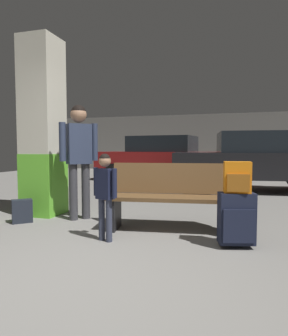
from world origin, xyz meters
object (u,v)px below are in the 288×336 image
backpack_bright (237,178)px  suitcase (237,219)px  parked_car_near (256,160)px  parked_car_far (160,157)px  bench (169,197)px  child (105,187)px  backpack_dark_floor (22,211)px  structural_pillar (43,128)px  adult (79,149)px

backpack_bright → suitcase: bearing=34.8°
parked_car_near → parked_car_far: bearing=149.0°
bench → parked_car_far: bearing=104.3°
bench → parked_car_near: parked_car_near is taller
child → parked_car_near: parked_car_near is taller
child → parked_car_far: bearing=97.8°
bench → suitcase: bearing=-30.9°
backpack_bright → parked_car_near: size_ratio=0.08×
suitcase → backpack_dark_floor: suitcase is taller
structural_pillar → adult: (0.74, -0.16, -0.34)m
suitcase → child: (-1.47, -0.18, 0.31)m
suitcase → parked_car_far: size_ratio=0.14×
bench → child: size_ratio=1.61×
structural_pillar → adult: 0.83m
parked_car_far → bench: bearing=-75.7°
child → parked_car_near: 5.33m
bench → backpack_dark_floor: bearing=-174.2°
backpack_dark_floor → parked_car_near: size_ratio=0.08×
child → parked_car_near: bearing=67.5°
parked_car_near → adult: bearing=-125.4°
adult → backpack_dark_floor: (-0.71, -0.43, -0.91)m
structural_pillar → parked_car_near: 5.31m
backpack_dark_floor → parked_car_far: size_ratio=0.08×
bench → adult: 1.58m
backpack_dark_floor → parked_car_near: 5.74m
backpack_dark_floor → parked_car_near: (3.57, 4.45, 0.64)m
backpack_dark_floor → parked_car_near: parked_car_near is taller
structural_pillar → adult: size_ratio=1.64×
adult → parked_car_near: 4.94m
backpack_bright → adult: adult is taller
bench → suitcase: 1.00m
adult → parked_car_far: (-0.10, 5.80, -0.27)m
backpack_bright → parked_car_near: parked_car_near is taller
adult → backpack_dark_floor: bearing=-149.2°
backpack_bright → child: child is taller
bench → child: bearing=-132.0°
bench → backpack_bright: bearing=-30.9°
suitcase → parked_car_far: bearing=110.1°
parked_car_far → parked_car_near: bearing=-31.0°
structural_pillar → adult: bearing=-12.0°
parked_car_near → backpack_bright: bearing=-96.8°
child → adult: 1.29m
structural_pillar → backpack_bright: structural_pillar is taller
bench → parked_car_near: bearing=71.5°
suitcase → adult: (-2.29, 0.72, 0.76)m
structural_pillar → backpack_bright: 3.22m
bench → suitcase: size_ratio=2.74×
bench → backpack_dark_floor: (-2.15, -0.22, -0.28)m
bench → adult: bearing=171.8°
adult → parked_car_far: size_ratio=0.41×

